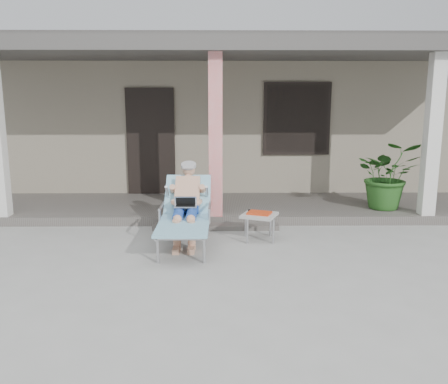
{
  "coord_description": "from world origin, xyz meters",
  "views": [
    {
      "loc": [
        0.04,
        -5.48,
        2.07
      ],
      "look_at": [
        0.12,
        0.6,
        0.85
      ],
      "focal_mm": 38.0,
      "sensor_mm": 36.0,
      "label": 1
    }
  ],
  "objects": [
    {
      "name": "porch_overhang",
      "position": [
        0.0,
        2.95,
        2.79
      ],
      "size": [
        10.0,
        2.3,
        2.85
      ],
      "color": "silver",
      "rests_on": "porch_deck"
    },
    {
      "name": "side_table",
      "position": [
        0.64,
        1.24,
        0.35
      ],
      "size": [
        0.61,
        0.61,
        0.42
      ],
      "rotation": [
        0.0,
        0.0,
        -0.38
      ],
      "color": "#B0B0AB",
      "rests_on": "ground"
    },
    {
      "name": "potted_palm",
      "position": [
        2.99,
        2.6,
        0.74
      ],
      "size": [
        1.21,
        1.09,
        1.18
      ],
      "primitive_type": "imported",
      "rotation": [
        0.0,
        0.0,
        -0.18
      ],
      "color": "#26591E",
      "rests_on": "porch_deck"
    },
    {
      "name": "ground",
      "position": [
        0.0,
        0.0,
        0.0
      ],
      "size": [
        60.0,
        60.0,
        0.0
      ],
      "primitive_type": "plane",
      "color": "#9E9E99",
      "rests_on": "ground"
    },
    {
      "name": "porch_step",
      "position": [
        0.0,
        1.85,
        0.04
      ],
      "size": [
        2.0,
        0.3,
        0.07
      ],
      "primitive_type": "cube",
      "color": "#605B56",
      "rests_on": "ground"
    },
    {
      "name": "lounger",
      "position": [
        -0.42,
        1.13,
        0.73
      ],
      "size": [
        0.7,
        1.83,
        1.18
      ],
      "rotation": [
        0.0,
        0.0,
        -0.01
      ],
      "color": "#B7B7BC",
      "rests_on": "ground"
    },
    {
      "name": "porch_deck",
      "position": [
        0.0,
        3.0,
        0.07
      ],
      "size": [
        10.0,
        2.0,
        0.15
      ],
      "primitive_type": "cube",
      "color": "#605B56",
      "rests_on": "ground"
    },
    {
      "name": "house",
      "position": [
        0.0,
        6.5,
        1.67
      ],
      "size": [
        10.4,
        5.4,
        3.3
      ],
      "color": "gray",
      "rests_on": "ground"
    }
  ]
}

